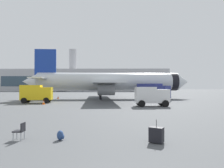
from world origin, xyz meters
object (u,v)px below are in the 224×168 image
cargo_van (151,96)px  gate_chair (20,130)px  traveller_backpack (61,135)px  service_truck (36,93)px  fuel_truck (153,91)px  airplane_taxiing (55,88)px  safety_cone_mid (44,102)px  safety_cone_near (58,97)px  rolling_suitcase (156,135)px  airplane_at_gate (108,82)px

cargo_van → gate_chair: cargo_van is taller
traveller_backpack → service_truck: bearing=113.6°
service_truck → fuel_truck: 21.04m
airplane_taxiing → safety_cone_mid: (22.40, -81.84, -1.76)m
safety_cone_near → gate_chair: gate_chair is taller
rolling_suitcase → airplane_at_gate: bearing=95.8°
traveller_backpack → airplane_at_gate: bearing=88.1°
airplane_at_gate → gate_chair: bearing=-95.2°
service_truck → rolling_suitcase: size_ratio=4.60×
safety_cone_near → service_truck: bearing=-92.0°
airplane_at_gate → cargo_van: (6.36, -16.75, -2.21)m
safety_cone_near → gate_chair: (7.80, -34.70, 0.16)m
airplane_taxiing → traveller_backpack: (30.34, -102.12, -1.85)m
fuel_truck → traveller_backpack: size_ratio=12.86×
safety_cone_near → safety_cone_mid: safety_cone_near is taller
safety_cone_mid → service_truck: bearing=126.3°
airplane_at_gate → gate_chair: airplane_at_gate is taller
cargo_van → safety_cone_mid: 15.69m
gate_chair → rolling_suitcase: bearing=-3.6°
service_truck → safety_cone_mid: 4.05m
fuel_truck → cargo_van: fuel_truck is taller
airplane_taxiing → gate_chair: airplane_taxiing is taller
cargo_van → gate_chair: bearing=-118.2°
cargo_van → traveller_backpack: bearing=-113.0°
service_truck → airplane_at_gate: bearing=44.2°
fuel_truck → rolling_suitcase: fuel_truck is taller
safety_cone_mid → rolling_suitcase: bearing=-58.7°
traveller_backpack → gate_chair: gate_chair is taller
airplane_at_gate → airplane_taxiing: (-31.48, 67.69, -1.58)m
airplane_at_gate → airplane_taxiing: size_ratio=2.04×
safety_cone_mid → traveller_backpack: size_ratio=1.36×
service_truck → safety_cone_near: (0.40, 11.31, -1.27)m
service_truck → rolling_suitcase: bearing=-58.0°
fuel_truck → safety_cone_near: 20.35m
airplane_at_gate → rolling_suitcase: (3.52, -34.86, -3.27)m
rolling_suitcase → gate_chair: size_ratio=1.28×
safety_cone_near → gate_chair: size_ratio=0.79×
rolling_suitcase → traveller_backpack: (-4.66, 0.43, -0.16)m
service_truck → cargo_van: service_truck is taller
fuel_truck → service_truck: bearing=-162.6°
gate_chair → airplane_at_gate: bearing=84.8°
service_truck → safety_cone_mid: service_truck is taller
airplane_at_gate → rolling_suitcase: 35.19m
safety_cone_mid → airplane_at_gate: bearing=57.3°
fuel_truck → cargo_van: bearing=-101.1°
cargo_van → safety_cone_mid: size_ratio=6.85×
fuel_truck → rolling_suitcase: 30.58m
cargo_van → safety_cone_mid: cargo_van is taller
airplane_taxiing → gate_chair: bearing=-74.5°
rolling_suitcase → gate_chair: (-6.66, 0.42, 0.11)m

